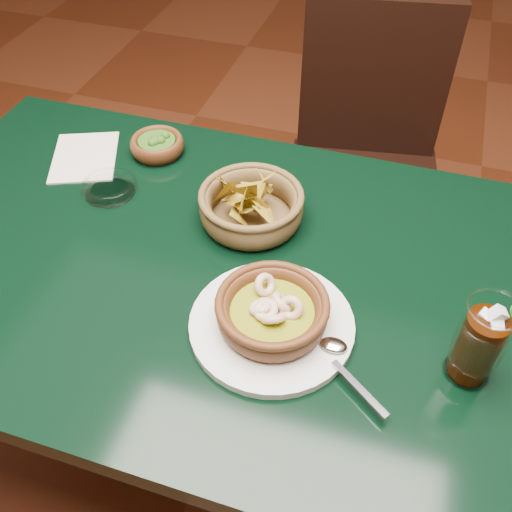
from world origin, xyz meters
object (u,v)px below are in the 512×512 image
(chip_basket, at_px, (251,206))
(cola_drink, at_px, (480,342))
(dining_chair, at_px, (365,164))
(dining_table, at_px, (191,290))
(shrimp_plate, at_px, (272,315))

(chip_basket, height_order, cola_drink, cola_drink)
(dining_chair, xyz_separation_m, chip_basket, (-0.15, -0.58, 0.28))
(dining_table, height_order, cola_drink, cola_drink)
(dining_table, height_order, dining_chair, dining_chair)
(dining_chair, bearing_deg, shrimp_plate, -92.74)
(chip_basket, xyz_separation_m, cola_drink, (0.42, -0.23, 0.04))
(dining_chair, relative_size, chip_basket, 4.00)
(chip_basket, relative_size, cola_drink, 1.33)
(shrimp_plate, bearing_deg, dining_chair, 87.26)
(dining_table, height_order, chip_basket, chip_basket)
(dining_table, xyz_separation_m, dining_chair, (0.24, 0.71, -0.14))
(dining_table, bearing_deg, dining_chair, 71.63)
(dining_chair, distance_m, shrimp_plate, 0.86)
(dining_chair, relative_size, shrimp_plate, 2.74)
(dining_chair, distance_m, chip_basket, 0.66)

